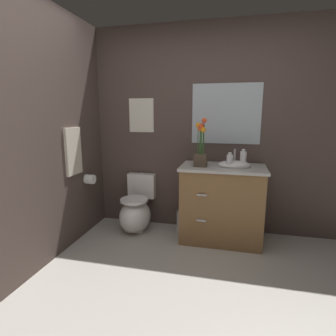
{
  "coord_description": "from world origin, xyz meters",
  "views": [
    {
      "loc": [
        0.41,
        -1.65,
        1.47
      ],
      "look_at": [
        -0.31,
        1.36,
        0.84
      ],
      "focal_mm": 29.31,
      "sensor_mm": 36.0,
      "label": 1
    }
  ],
  "objects_px": {
    "vanity_cabinet": "(222,203)",
    "wall_poster": "(141,115)",
    "hanging_towel": "(73,151)",
    "toilet_paper_roll": "(90,179)",
    "toilet": "(136,211)",
    "trash_bin": "(184,221)",
    "wall_mirror": "(226,114)",
    "flower_vase": "(201,150)",
    "soap_bottle": "(230,161)",
    "lotion_bottle": "(243,159)"
  },
  "relations": [
    {
      "from": "vanity_cabinet",
      "to": "wall_poster",
      "type": "distance_m",
      "value": 1.47
    },
    {
      "from": "hanging_towel",
      "to": "toilet_paper_roll",
      "type": "distance_m",
      "value": 0.43
    },
    {
      "from": "toilet",
      "to": "lotion_bottle",
      "type": "distance_m",
      "value": 1.46
    },
    {
      "from": "flower_vase",
      "to": "trash_bin",
      "type": "distance_m",
      "value": 0.96
    },
    {
      "from": "flower_vase",
      "to": "trash_bin",
      "type": "bearing_deg",
      "value": 142.34
    },
    {
      "from": "wall_poster",
      "to": "toilet_paper_roll",
      "type": "height_order",
      "value": "wall_poster"
    },
    {
      "from": "lotion_bottle",
      "to": "flower_vase",
      "type": "bearing_deg",
      "value": -171.98
    },
    {
      "from": "toilet",
      "to": "hanging_towel",
      "type": "distance_m",
      "value": 1.07
    },
    {
      "from": "hanging_towel",
      "to": "toilet",
      "type": "bearing_deg",
      "value": 36.45
    },
    {
      "from": "toilet_paper_roll",
      "to": "soap_bottle",
      "type": "bearing_deg",
      "value": 3.2
    },
    {
      "from": "wall_mirror",
      "to": "flower_vase",
      "type": "bearing_deg",
      "value": -125.1
    },
    {
      "from": "flower_vase",
      "to": "wall_poster",
      "type": "xyz_separation_m",
      "value": [
        -0.8,
        0.35,
        0.36
      ]
    },
    {
      "from": "soap_bottle",
      "to": "hanging_towel",
      "type": "height_order",
      "value": "hanging_towel"
    },
    {
      "from": "hanging_towel",
      "to": "wall_mirror",
      "type": "bearing_deg",
      "value": 22.96
    },
    {
      "from": "toilet",
      "to": "toilet_paper_roll",
      "type": "xyz_separation_m",
      "value": [
        -0.51,
        -0.2,
        0.44
      ]
    },
    {
      "from": "toilet",
      "to": "trash_bin",
      "type": "height_order",
      "value": "toilet"
    },
    {
      "from": "flower_vase",
      "to": "lotion_bottle",
      "type": "distance_m",
      "value": 0.47
    },
    {
      "from": "toilet",
      "to": "flower_vase",
      "type": "height_order",
      "value": "flower_vase"
    },
    {
      "from": "hanging_towel",
      "to": "trash_bin",
      "type": "bearing_deg",
      "value": 23.11
    },
    {
      "from": "flower_vase",
      "to": "lotion_bottle",
      "type": "relative_size",
      "value": 2.71
    },
    {
      "from": "wall_mirror",
      "to": "hanging_towel",
      "type": "xyz_separation_m",
      "value": [
        -1.61,
        -0.68,
        -0.4
      ]
    },
    {
      "from": "trash_bin",
      "to": "flower_vase",
      "type": "bearing_deg",
      "value": -37.66
    },
    {
      "from": "wall_poster",
      "to": "hanging_towel",
      "type": "xyz_separation_m",
      "value": [
        -0.56,
        -0.68,
        -0.38
      ]
    },
    {
      "from": "flower_vase",
      "to": "wall_poster",
      "type": "bearing_deg",
      "value": 156.47
    },
    {
      "from": "lotion_bottle",
      "to": "toilet_paper_roll",
      "type": "height_order",
      "value": "lotion_bottle"
    },
    {
      "from": "toilet",
      "to": "toilet_paper_roll",
      "type": "bearing_deg",
      "value": -158.9
    },
    {
      "from": "trash_bin",
      "to": "toilet_paper_roll",
      "type": "bearing_deg",
      "value": -166.03
    },
    {
      "from": "wall_poster",
      "to": "toilet_paper_roll",
      "type": "distance_m",
      "value": 1.02
    },
    {
      "from": "toilet",
      "to": "vanity_cabinet",
      "type": "bearing_deg",
      "value": -1.44
    },
    {
      "from": "toilet",
      "to": "wall_mirror",
      "type": "bearing_deg",
      "value": 14.29
    },
    {
      "from": "trash_bin",
      "to": "hanging_towel",
      "type": "height_order",
      "value": "hanging_towel"
    },
    {
      "from": "lotion_bottle",
      "to": "wall_poster",
      "type": "xyz_separation_m",
      "value": [
        -1.26,
        0.29,
        0.46
      ]
    },
    {
      "from": "vanity_cabinet",
      "to": "soap_bottle",
      "type": "bearing_deg",
      "value": -49.96
    },
    {
      "from": "trash_bin",
      "to": "vanity_cabinet",
      "type": "bearing_deg",
      "value": -12.89
    },
    {
      "from": "wall_mirror",
      "to": "hanging_towel",
      "type": "bearing_deg",
      "value": -157.04
    },
    {
      "from": "toilet",
      "to": "wall_mirror",
      "type": "distance_m",
      "value": 1.62
    },
    {
      "from": "wall_mirror",
      "to": "toilet_paper_roll",
      "type": "height_order",
      "value": "wall_mirror"
    },
    {
      "from": "soap_bottle",
      "to": "wall_mirror",
      "type": "bearing_deg",
      "value": 100.48
    },
    {
      "from": "toilet",
      "to": "flower_vase",
      "type": "relative_size",
      "value": 1.29
    },
    {
      "from": "wall_poster",
      "to": "vanity_cabinet",
      "type": "bearing_deg",
      "value": -15.59
    },
    {
      "from": "flower_vase",
      "to": "soap_bottle",
      "type": "height_order",
      "value": "flower_vase"
    },
    {
      "from": "soap_bottle",
      "to": "toilet_paper_roll",
      "type": "xyz_separation_m",
      "value": [
        -1.63,
        -0.09,
        -0.27
      ]
    },
    {
      "from": "soap_bottle",
      "to": "wall_poster",
      "type": "bearing_deg",
      "value": 161.58
    },
    {
      "from": "toilet",
      "to": "flower_vase",
      "type": "distance_m",
      "value": 1.15
    },
    {
      "from": "toilet",
      "to": "vanity_cabinet",
      "type": "relative_size",
      "value": 0.65
    },
    {
      "from": "toilet",
      "to": "wall_poster",
      "type": "relative_size",
      "value": 1.64
    },
    {
      "from": "flower_vase",
      "to": "lotion_bottle",
      "type": "height_order",
      "value": "flower_vase"
    },
    {
      "from": "flower_vase",
      "to": "lotion_bottle",
      "type": "bearing_deg",
      "value": 8.02
    },
    {
      "from": "lotion_bottle",
      "to": "wall_poster",
      "type": "height_order",
      "value": "wall_poster"
    },
    {
      "from": "vanity_cabinet",
      "to": "wall_mirror",
      "type": "bearing_deg",
      "value": 90.52
    }
  ]
}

